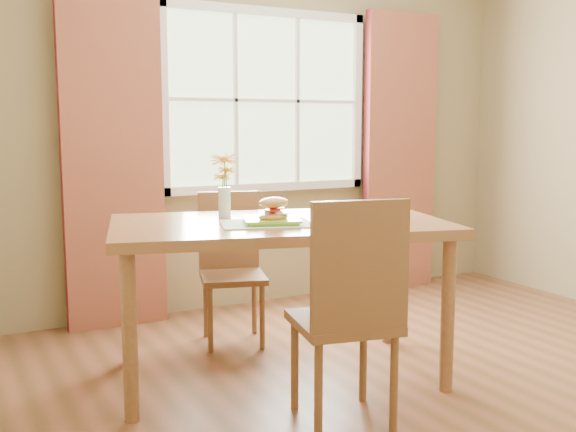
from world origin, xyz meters
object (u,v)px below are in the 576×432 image
Objects in this scene: dining_table at (279,237)px; flower_vase at (224,180)px; water_glass at (330,213)px; chair_near at (351,304)px; chair_far at (231,260)px; croissant_sandwich at (274,209)px.

flower_vase reaches higher than dining_table.
water_glass is 0.61m from flower_vase.
flower_vase is at bearing 113.04° from chair_near.
dining_table is 1.85× the size of chair_near.
chair_far is 8.10× the size of water_glass.
chair_far is 2.68× the size of flower_vase.
chair_far is 0.90m from croissant_sandwich.
dining_table is 0.31m from water_glass.
dining_table is at bearing -75.61° from chair_far.
chair_far is 0.98m from water_glass.
dining_table is 0.21m from croissant_sandwich.
dining_table is at bearing 134.66° from water_glass.
chair_near is 9.07× the size of water_glass.
chair_near reaches higher than croissant_sandwich.
croissant_sandwich is 1.50× the size of water_glass.
chair_far is 0.74m from flower_vase.
dining_table is at bearing 100.25° from chair_near.
croissant_sandwich is at bearing 161.41° from water_glass.
chair_far is at bearing 103.00° from dining_table.
water_glass reaches higher than chair_far.
chair_near is 0.64m from water_glass.
water_glass is (0.17, -0.89, 0.39)m from chair_far.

